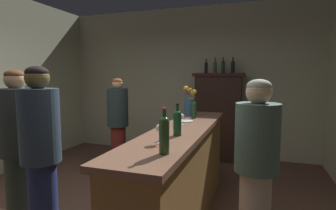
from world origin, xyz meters
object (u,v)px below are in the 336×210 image
object	(u,v)px
wine_bottle_malbec	(194,109)
patron_in_navy	(41,155)
display_bottle_center	(223,66)
patron_by_cabinet	(118,122)
bartender	(256,164)
display_cabinet	(218,115)
display_bottle_left	(206,67)
wine_bottle_rose	(177,122)
flower_arrangement	(189,103)
patron_near_entrance	(19,147)
display_bottle_midleft	(215,67)
cheese_plate	(185,121)
wine_bottle_merlot	(164,133)
wine_glass_mid	(161,129)
display_bottle_midright	(233,66)
bar_counter	(182,177)
wine_glass_front	(181,117)

from	to	relation	value
wine_bottle_malbec	patron_in_navy	bearing A→B (deg)	-121.09
display_bottle_center	patron_in_navy	world-z (taller)	display_bottle_center
patron_in_navy	patron_by_cabinet	xyz separation A→B (m)	(-0.40, 2.03, -0.08)
wine_bottle_malbec	bartender	bearing A→B (deg)	-52.67
display_cabinet	display_bottle_left	xyz separation A→B (m)	(-0.24, 0.00, 0.91)
wine_bottle_rose	flower_arrangement	size ratio (longest dim) A/B	0.72
display_bottle_left	patron_near_entrance	distance (m)	3.45
display_bottle_midleft	bartender	distance (m)	3.01
patron_by_cabinet	bartender	distance (m)	2.58
display_cabinet	patron_in_navy	world-z (taller)	patron_in_navy
wine_bottle_malbec	bartender	world-z (taller)	bartender
display_cabinet	cheese_plate	bearing A→B (deg)	-93.24
flower_arrangement	bartender	xyz separation A→B (m)	(0.89, -1.24, -0.37)
flower_arrangement	patron_near_entrance	world-z (taller)	patron_near_entrance
wine_bottle_merlot	bartender	size ratio (longest dim) A/B	0.20
wine_glass_mid	display_bottle_midright	size ratio (longest dim) A/B	0.54
wine_bottle_merlot	patron_near_entrance	xyz separation A→B (m)	(-1.62, 0.27, -0.30)
display_cabinet	cheese_plate	world-z (taller)	display_cabinet
bar_counter	patron_in_navy	xyz separation A→B (m)	(-0.98, -0.90, 0.40)
display_bottle_midright	display_bottle_left	bearing A→B (deg)	180.00
wine_glass_front	cheese_plate	xyz separation A→B (m)	(-0.01, 0.21, -0.08)
patron_by_cabinet	bar_counter	bearing A→B (deg)	-8.64
wine_bottle_malbec	patron_by_cabinet	world-z (taller)	patron_by_cabinet
wine_bottle_merlot	display_bottle_midleft	bearing A→B (deg)	92.94
flower_arrangement	display_bottle_center	bearing A→B (deg)	80.30
flower_arrangement	cheese_plate	world-z (taller)	flower_arrangement
cheese_plate	bartender	distance (m)	1.12
display_bottle_left	display_bottle_center	distance (m)	0.32
patron_in_navy	bar_counter	bearing A→B (deg)	-12.81
wine_bottle_merlot	wine_glass_front	xyz separation A→B (m)	(-0.20, 1.13, -0.06)
wine_bottle_malbec	bartender	xyz separation A→B (m)	(0.77, -1.01, -0.32)
wine_glass_front	wine_glass_mid	world-z (taller)	wine_glass_mid
wine_bottle_rose	bartender	size ratio (longest dim) A/B	0.19
cheese_plate	patron_in_navy	bearing A→B (deg)	-124.84
patron_by_cabinet	flower_arrangement	bearing A→B (deg)	20.20
wine_bottle_rose	patron_by_cabinet	size ratio (longest dim) A/B	0.19
bar_counter	display_bottle_center	world-z (taller)	display_bottle_center
flower_arrangement	patron_by_cabinet	distance (m)	1.31
display_cabinet	display_bottle_left	size ratio (longest dim) A/B	5.72
patron_near_entrance	wine_bottle_merlot	bearing A→B (deg)	-32.76
flower_arrangement	display_bottle_center	size ratio (longest dim) A/B	1.33
wine_bottle_malbec	display_bottle_center	size ratio (longest dim) A/B	0.92
wine_bottle_rose	wine_glass_mid	bearing A→B (deg)	-97.85
display_cabinet	display_bottle_left	distance (m)	0.94
wine_glass_front	display_bottle_left	distance (m)	2.32
wine_bottle_malbec	display_bottle_midleft	bearing A→B (deg)	90.24
display_bottle_midright	bar_counter	bearing A→B (deg)	-96.80
wine_bottle_merlot	wine_glass_mid	size ratio (longest dim) A/B	2.01
display_bottle_midright	patron_in_navy	size ratio (longest dim) A/B	0.18
flower_arrangement	patron_in_navy	bearing A→B (deg)	-114.79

